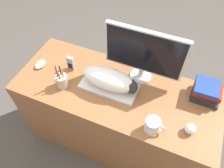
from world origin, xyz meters
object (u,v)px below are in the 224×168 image
cat (111,80)px  coffee_mug (153,125)px  monitor (144,53)px  pen_cup (62,81)px  baseball (190,129)px  computer_mouse (40,64)px  keyboard (109,87)px  phone (71,63)px  book_stack (206,92)px

cat → coffee_mug: 0.42m
cat → monitor: monitor is taller
pen_cup → baseball: (0.91, -0.01, -0.02)m
computer_mouse → pen_cup: size_ratio=0.53×
keyboard → baseball: 0.61m
cat → phone: cat is taller
cat → baseball: size_ratio=5.90×
coffee_mug → pen_cup: 0.70m
book_stack → phone: bearing=-172.7°
coffee_mug → phone: bearing=160.2°
pen_cup → baseball: pen_cup is taller
cat → book_stack: cat is taller
book_stack → pen_cup: bearing=-162.9°
baseball → phone: bearing=169.1°
baseball → phone: size_ratio=0.58×
cat → book_stack: (0.62, 0.18, -0.04)m
pen_cup → computer_mouse: bearing=158.9°
keyboard → pen_cup: (-0.31, -0.11, 0.04)m
cat → pen_cup: 0.35m
cat → computer_mouse: 0.60m
monitor → pen_cup: (-0.49, -0.29, -0.19)m
pen_cup → cat: bearing=18.7°
keyboard → pen_cup: pen_cup is taller
cat → monitor: size_ratio=0.74×
keyboard → cat: bearing=0.0°
pen_cup → book_stack: 1.00m
cat → pen_cup: pen_cup is taller
monitor → book_stack: bearing=-0.1°
coffee_mug → book_stack: bearing=55.6°
baseball → monitor: bearing=143.9°
keyboard → phone: (-0.34, 0.06, 0.05)m
book_stack → baseball: bearing=-98.3°
cat → monitor: (0.16, 0.18, 0.15)m
cat → book_stack: size_ratio=2.09×
keyboard → computer_mouse: 0.58m
monitor → baseball: 0.56m
keyboard → pen_cup: size_ratio=2.03×
computer_mouse → book_stack: book_stack is taller
book_stack → keyboard: bearing=-164.1°
keyboard → monitor: monitor is taller
phone → book_stack: size_ratio=0.62×
keyboard → computer_mouse: bearing=-179.2°
cat → pen_cup: (-0.33, -0.11, -0.04)m
pen_cup → book_stack: pen_cup is taller
cat → coffee_mug: size_ratio=3.16×
monitor → book_stack: size_ratio=2.82×
pen_cup → phone: pen_cup is taller
book_stack → computer_mouse: bearing=-171.1°
coffee_mug → cat: bearing=151.3°
phone → baseball: bearing=-10.9°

